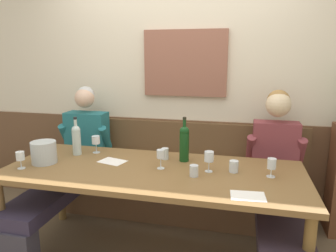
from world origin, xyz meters
TOP-DOWN VIEW (x-y plane):
  - room_wall_back at (0.00, 1.09)m, footprint 6.80×0.12m
  - wood_wainscot_panel at (0.00, 1.04)m, footprint 6.80×0.03m
  - wall_bench at (0.00, 0.83)m, footprint 2.56×0.42m
  - dining_table at (0.00, 0.10)m, footprint 2.26×0.91m
  - person_center_right_seat at (-0.91, 0.42)m, footprint 0.52×1.34m
  - person_right_seat at (0.94, 0.43)m, footprint 0.50×1.35m
  - ice_bucket at (-0.88, 0.03)m, footprint 0.20×0.20m
  - wine_bottle_amber_mid at (0.20, 0.35)m, footprint 0.08×0.08m
  - wine_bottle_clear_water at (-0.74, 0.30)m, footprint 0.07×0.07m
  - wine_glass_left_end at (0.42, 0.15)m, footprint 0.07×0.07m
  - wine_glass_by_bottle at (0.86, 0.15)m, footprint 0.06×0.06m
  - wine_glass_near_bucket at (-0.60, 0.39)m, footprint 0.07×0.07m
  - wine_glass_mid_right at (0.06, 0.13)m, footprint 0.06×0.06m
  - wine_glass_center_rear at (-0.98, -0.12)m, footprint 0.06×0.06m
  - water_tumbler_left at (0.33, 0.03)m, footprint 0.06×0.06m
  - water_tumbler_right at (0.60, 0.18)m, footprint 0.07×0.07m
  - water_tumbler_center at (0.03, 0.36)m, footprint 0.06×0.06m
  - tasting_sheet_left_guest at (0.70, -0.22)m, footprint 0.22×0.17m
  - tasting_sheet_right_guest at (-0.37, 0.19)m, footprint 0.24×0.20m

SIDE VIEW (x-z plane):
  - wall_bench at x=0.00m, z-range -0.19..0.75m
  - wood_wainscot_panel at x=0.00m, z-range 0.00..0.95m
  - person_center_right_seat at x=-0.91m, z-range -0.04..1.26m
  - person_right_seat at x=0.94m, z-range -0.02..1.29m
  - dining_table at x=0.00m, z-range 0.30..1.06m
  - tasting_sheet_left_guest at x=0.70m, z-range 0.76..0.76m
  - tasting_sheet_right_guest at x=-0.37m, z-range 0.76..0.76m
  - water_tumbler_left at x=0.33m, z-range 0.76..0.84m
  - water_tumbler_right at x=0.60m, z-range 0.76..0.84m
  - water_tumbler_center at x=0.03m, z-range 0.76..0.85m
  - ice_bucket at x=-0.88m, z-range 0.76..0.93m
  - wine_glass_by_bottle at x=0.86m, z-range 0.78..0.91m
  - wine_glass_center_rear at x=-0.98m, z-range 0.78..0.91m
  - wine_glass_mid_right at x=0.06m, z-range 0.79..0.94m
  - wine_glass_left_end at x=0.42m, z-range 0.79..0.94m
  - wine_glass_near_bucket at x=-0.60m, z-range 0.79..0.94m
  - wine_bottle_clear_water at x=-0.74m, z-range 0.73..1.06m
  - wine_bottle_amber_mid at x=0.20m, z-range 0.73..1.10m
  - room_wall_back at x=0.00m, z-range 0.00..2.80m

